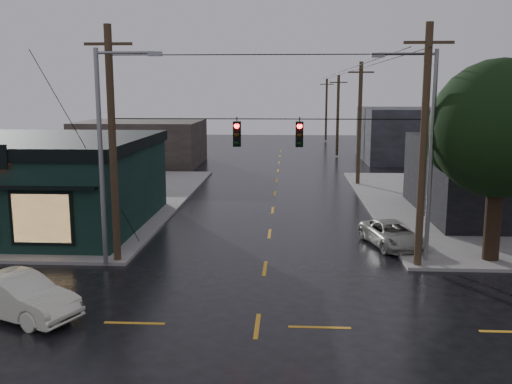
# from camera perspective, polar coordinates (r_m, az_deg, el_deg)

# --- Properties ---
(ground_plane) EXTENTS (160.00, 160.00, 0.00)m
(ground_plane) POSITION_cam_1_polar(r_m,az_deg,el_deg) (18.81, 0.12, -13.26)
(ground_plane) COLOR black
(corner_tree) EXTENTS (5.87, 5.87, 8.67)m
(corner_tree) POSITION_cam_1_polar(r_m,az_deg,el_deg) (26.30, 23.19, 5.80)
(corner_tree) COLOR black
(corner_tree) RESTS_ON ground
(utility_pole_nw) EXTENTS (2.00, 0.32, 10.15)m
(utility_pole_nw) POSITION_cam_1_polar(r_m,az_deg,el_deg) (25.97, -13.65, -6.87)
(utility_pole_nw) COLOR #342617
(utility_pole_nw) RESTS_ON ground
(utility_pole_ne) EXTENTS (2.00, 0.32, 10.15)m
(utility_pole_ne) POSITION_cam_1_polar(r_m,az_deg,el_deg) (25.50, 15.82, -7.29)
(utility_pole_ne) COLOR #342617
(utility_pole_ne) RESTS_ON ground
(utility_pole_far_a) EXTENTS (2.00, 0.32, 9.65)m
(utility_pole_far_a) POSITION_cam_1_polar(r_m,az_deg,el_deg) (46.18, 10.11, 0.67)
(utility_pole_far_a) COLOR #342617
(utility_pole_far_a) RESTS_ON ground
(utility_pole_far_b) EXTENTS (2.00, 0.32, 9.15)m
(utility_pole_far_b) POSITION_cam_1_polar(r_m,az_deg,el_deg) (65.90, 8.08, 3.52)
(utility_pole_far_b) COLOR #342617
(utility_pole_far_b) RESTS_ON ground
(utility_pole_far_c) EXTENTS (2.00, 0.32, 9.15)m
(utility_pole_far_c) POSITION_cam_1_polar(r_m,az_deg,el_deg) (85.74, 6.97, 5.06)
(utility_pole_far_c) COLOR #342617
(utility_pole_far_c) RESTS_ON ground
(span_signal_assembly) EXTENTS (13.00, 0.48, 1.23)m
(span_signal_assembly) POSITION_cam_1_polar(r_m,az_deg,el_deg) (23.82, 1.21, 5.87)
(span_signal_assembly) COLOR black
(span_signal_assembly) RESTS_ON ground
(streetlight_nw) EXTENTS (5.40, 0.30, 9.15)m
(streetlight_nw) POSITION_cam_1_polar(r_m,az_deg,el_deg) (25.42, -14.76, -7.29)
(streetlight_nw) COLOR gray
(streetlight_nw) RESTS_ON ground
(streetlight_ne) EXTENTS (5.40, 0.30, 9.15)m
(streetlight_ne) POSITION_cam_1_polar(r_m,az_deg,el_deg) (26.26, 16.56, -6.82)
(streetlight_ne) COLOR gray
(streetlight_ne) RESTS_ON ground
(bg_building_west) EXTENTS (12.00, 10.00, 4.40)m
(bg_building_west) POSITION_cam_1_polar(r_m,az_deg,el_deg) (59.39, -11.38, 4.84)
(bg_building_west) COLOR #2E2422
(bg_building_west) RESTS_ON ground
(bg_building_east) EXTENTS (14.00, 12.00, 5.60)m
(bg_building_east) POSITION_cam_1_polar(r_m,az_deg,el_deg) (64.20, 16.88, 5.53)
(bg_building_east) COLOR black
(bg_building_east) RESTS_ON ground
(sedan_cream) EXTENTS (4.71, 3.25, 1.47)m
(sedan_cream) POSITION_cam_1_polar(r_m,az_deg,el_deg) (20.77, -22.71, -9.59)
(sedan_cream) COLOR silver
(sedan_cream) RESTS_ON ground
(suv_silver) EXTENTS (3.02, 4.71, 1.21)m
(suv_silver) POSITION_cam_1_polar(r_m,az_deg,el_deg) (28.39, 13.44, -4.14)
(suv_silver) COLOR #9E9D92
(suv_silver) RESTS_ON ground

